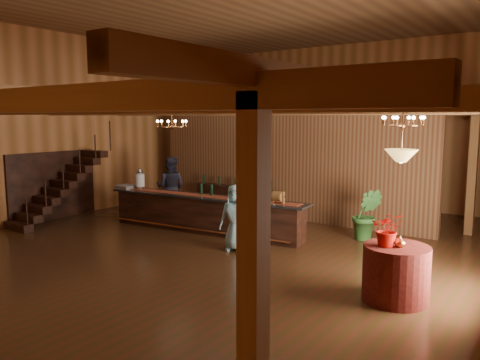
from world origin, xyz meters
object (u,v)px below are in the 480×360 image
Objects in this scene: raffle_drum at (278,196)px; backbar_shelf at (236,200)px; beverage_dispenser at (140,179)px; floor_plant at (367,214)px; pendant_lamp at (401,156)px; chandelier_right at (403,121)px; bartender at (244,202)px; staff_second at (171,187)px; tasting_bar at (204,214)px; guest at (236,218)px; chandelier_left at (172,123)px; round_table at (396,273)px.

backbar_shelf is at bearing 141.89° from raffle_drum.
floor_plant is (6.01, 1.85, -0.61)m from beverage_dispenser.
chandelier_right is at bearing 106.36° from pendant_lamp.
chandelier_right and pendant_lamp have the same top height.
bartender is at bearing -164.68° from floor_plant.
backbar_shelf is at bearing -153.28° from staff_second.
staff_second is (-2.01, 0.83, 0.43)m from tasting_bar.
chandelier_left is at bearing 150.16° from guest.
staff_second reaches higher than bartender.
chandelier_left is 5.90m from chandelier_right.
bartender reaches higher than round_table.
raffle_drum is 0.18× the size of staff_second.
tasting_bar is 2.22m from staff_second.
raffle_drum is 0.42× the size of chandelier_right.
backbar_shelf is 3.75× the size of chandelier_left.
chandelier_right is at bearing 1.59° from chandelier_left.
chandelier_right is 0.43× the size of staff_second.
chandelier_right is at bearing -6.48° from raffle_drum.
bartender is at bearing 102.85° from guest.
beverage_dispenser is at bearing -175.34° from raffle_drum.
chandelier_left reaches higher than raffle_drum.
raffle_drum reaches higher than backbar_shelf.
tasting_bar is at bearing 4.65° from beverage_dispenser.
pendant_lamp is at bearing 0.00° from round_table.
round_table is at bearing -12.87° from chandelier_left.
tasting_bar is 4.53× the size of floor_plant.
chandelier_right is (7.33, 0.02, 1.69)m from beverage_dispenser.
chandelier_right is at bearing 178.91° from bartender.
chandelier_left is 0.62× the size of floor_plant.
pendant_lamp reaches higher than floor_plant.
staff_second reaches higher than backbar_shelf.
raffle_drum is 0.22× the size of guest.
beverage_dispenser is at bearing 52.02° from staff_second.
tasting_bar is 4.14m from floor_plant.
staff_second reaches higher than beverage_dispenser.
raffle_drum is 0.23× the size of bartender.
beverage_dispenser is (-2.23, -0.18, 0.76)m from tasting_bar.
tasting_bar is 2.25m from raffle_drum.
round_table is (3.43, -1.95, -0.68)m from raffle_drum.
backbar_shelf is at bearing 170.18° from floor_plant.
raffle_drum is at bearing -137.56° from floor_plant.
staff_second is at bearing 138.23° from guest.
chandelier_right reaches higher than raffle_drum.
raffle_drum reaches higher than tasting_bar.
pendant_lamp reaches higher than staff_second.
staff_second is at bearing -171.76° from floor_plant.
backbar_shelf is 6.90m from chandelier_right.
raffle_drum is 3.44m from chandelier_left.
beverage_dispenser is 0.75× the size of chandelier_right.
pendant_lamp is at bearing -62.61° from floor_plant.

